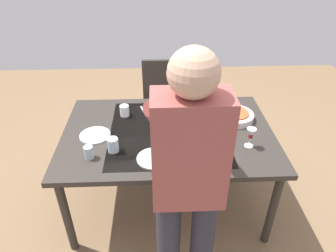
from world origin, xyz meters
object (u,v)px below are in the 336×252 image
at_px(water_cup_near_right, 124,111).
at_px(water_cup_near_left, 113,145).
at_px(wine_bottle, 190,93).
at_px(side_bowl_salad, 177,129).
at_px(wine_glass_left, 251,134).
at_px(serving_bowl_pasta, 235,116).
at_px(water_cup_far_left, 197,158).
at_px(dinner_plate_far, 95,135).
at_px(chair_near, 162,98).
at_px(dining_table, 168,138).
at_px(person_server, 188,183).
at_px(dinner_plate_near, 154,158).
at_px(water_cup_far_right, 89,152).

bearing_deg(water_cup_near_right, water_cup_near_left, 84.76).
bearing_deg(wine_bottle, side_bowl_salad, 71.71).
bearing_deg(wine_glass_left, serving_bowl_pasta, -86.75).
height_order(wine_bottle, wine_glass_left, wine_bottle).
height_order(wine_bottle, water_cup_far_left, wine_bottle).
distance_m(wine_bottle, dinner_plate_far, 0.89).
xyz_separation_m(water_cup_near_right, serving_bowl_pasta, (-0.90, 0.10, -0.01)).
distance_m(chair_near, water_cup_near_left, 1.23).
height_order(dining_table, wine_glass_left, wine_glass_left).
relative_size(water_cup_near_left, side_bowl_salad, 0.58).
xyz_separation_m(person_server, side_bowl_salad, (-0.00, -0.78, -0.19)).
distance_m(side_bowl_salad, dinner_plate_far, 0.62).
xyz_separation_m(wine_glass_left, serving_bowl_pasta, (0.02, -0.37, -0.07)).
distance_m(wine_glass_left, water_cup_near_left, 0.97).
bearing_deg(chair_near, dining_table, 91.58).
xyz_separation_m(water_cup_far_left, dinner_plate_far, (0.73, -0.35, -0.04)).
distance_m(chair_near, wine_glass_left, 1.31).
relative_size(water_cup_near_left, dinner_plate_far, 0.46).
bearing_deg(dinner_plate_far, water_cup_near_right, -125.14).
relative_size(serving_bowl_pasta, dinner_plate_near, 1.30).
relative_size(water_cup_near_left, serving_bowl_pasta, 0.35).
bearing_deg(chair_near, serving_bowl_pasta, 127.19).
distance_m(person_server, water_cup_near_right, 1.14).
height_order(water_cup_near_right, serving_bowl_pasta, water_cup_near_right).
height_order(chair_near, person_server, person_server).
bearing_deg(water_cup_near_right, water_cup_far_right, 69.86).
relative_size(dining_table, water_cup_far_left, 16.84).
height_order(dining_table, dinner_plate_near, dinner_plate_near).
height_order(dining_table, water_cup_far_right, water_cup_far_right).
bearing_deg(wine_bottle, person_server, 83.26).
height_order(chair_near, wine_glass_left, chair_near).
bearing_deg(serving_bowl_pasta, wine_glass_left, 93.25).
xyz_separation_m(water_cup_near_right, water_cup_far_left, (-0.53, 0.64, 0.00)).
height_order(dining_table, water_cup_far_left, water_cup_far_left).
bearing_deg(serving_bowl_pasta, dinner_plate_far, 9.83).
distance_m(person_server, dinner_plate_far, 1.00).
distance_m(water_cup_far_right, dinner_plate_near, 0.44).
relative_size(chair_near, wine_bottle, 3.07).
bearing_deg(serving_bowl_pasta, side_bowl_salad, 19.14).
bearing_deg(water_cup_far_left, side_bowl_salad, -74.22).
height_order(water_cup_near_right, water_cup_far_right, water_cup_far_right).
bearing_deg(water_cup_far_right, water_cup_near_right, -110.14).
bearing_deg(dining_table, water_cup_near_right, -35.65).
xyz_separation_m(water_cup_near_right, side_bowl_salad, (-0.42, 0.26, -0.01)).
relative_size(wine_glass_left, side_bowl_salad, 0.84).
distance_m(chair_near, water_cup_far_right, 1.34).
height_order(chair_near, dinner_plate_far, chair_near).
height_order(wine_glass_left, dinner_plate_near, wine_glass_left).
relative_size(wine_glass_left, serving_bowl_pasta, 0.50).
bearing_deg(wine_glass_left, chair_near, -62.05).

